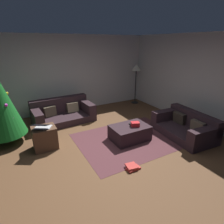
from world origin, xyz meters
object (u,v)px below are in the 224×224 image
object	(u,v)px
couch_left	(62,113)
ottoman	(130,133)
couch_right	(186,126)
corner_lamp	(136,70)
tv_remote	(131,125)
laptop	(42,126)
book_stack	(132,167)
gift_box	(135,124)
side_table	(45,138)

from	to	relation	value
couch_left	ottoman	bearing A→B (deg)	116.69
couch_right	corner_lamp	size ratio (longest dim) A/B	1.06
tv_remote	laptop	world-z (taller)	laptop
couch_left	book_stack	world-z (taller)	couch_left
gift_box	book_stack	distance (m)	1.27
ottoman	gift_box	bearing A→B (deg)	-33.84
ottoman	side_table	world-z (taller)	side_table
couch_left	tv_remote	world-z (taller)	couch_left
couch_right	corner_lamp	world-z (taller)	corner_lamp
corner_lamp	gift_box	bearing A→B (deg)	-125.60
couch_right	ottoman	xyz separation A→B (m)	(-1.45, 0.52, -0.06)
couch_right	laptop	bearing A→B (deg)	77.09
side_table	corner_lamp	distance (m)	4.41
tv_remote	book_stack	bearing A→B (deg)	-125.15
couch_left	side_table	bearing A→B (deg)	58.09
tv_remote	side_table	world-z (taller)	side_table
side_table	book_stack	size ratio (longest dim) A/B	1.84
couch_left	gift_box	xyz separation A→B (m)	(1.28, -2.12, 0.17)
tv_remote	book_stack	world-z (taller)	tv_remote
side_table	gift_box	bearing A→B (deg)	-18.21
laptop	tv_remote	bearing A→B (deg)	-14.49
gift_box	side_table	xyz separation A→B (m)	(-2.07, 0.68, -0.16)
laptop	ottoman	bearing A→B (deg)	-15.79
ottoman	side_table	bearing A→B (deg)	162.75
gift_box	book_stack	size ratio (longest dim) A/B	0.70
side_table	laptop	bearing A→B (deg)	-121.12
couch_left	laptop	xyz separation A→B (m)	(-0.82, -1.49, 0.32)
couch_left	side_table	world-z (taller)	couch_left
book_stack	tv_remote	bearing A→B (deg)	57.08
ottoman	laptop	distance (m)	2.11
couch_left	laptop	bearing A→B (deg)	58.01
corner_lamp	side_table	bearing A→B (deg)	-154.64
side_table	book_stack	bearing A→B (deg)	-50.74
couch_left	tv_remote	bearing A→B (deg)	118.41
ottoman	tv_remote	distance (m)	0.21
couch_right	tv_remote	distance (m)	1.50
ottoman	laptop	size ratio (longest dim) A/B	1.91
couch_left	couch_right	size ratio (longest dim) A/B	1.12
couch_left	ottoman	distance (m)	2.36
side_table	corner_lamp	bearing A→B (deg)	25.36
couch_right	laptop	size ratio (longest dim) A/B	3.36
couch_right	side_table	bearing A→B (deg)	76.25
book_stack	side_table	bearing A→B (deg)	129.26
couch_right	gift_box	xyz separation A→B (m)	(-1.35, 0.44, 0.18)
corner_lamp	ottoman	bearing A→B (deg)	-127.97
ottoman	gift_box	distance (m)	0.27
tv_remote	corner_lamp	size ratio (longest dim) A/B	0.10
couch_left	gift_box	distance (m)	2.48
couch_left	couch_right	distance (m)	3.67
couch_right	tv_remote	world-z (taller)	couch_right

